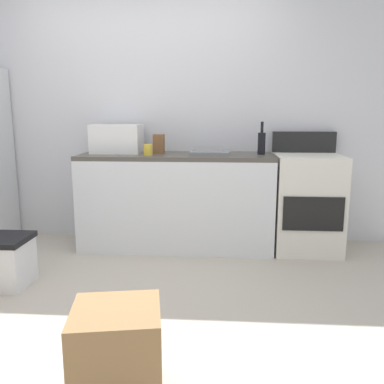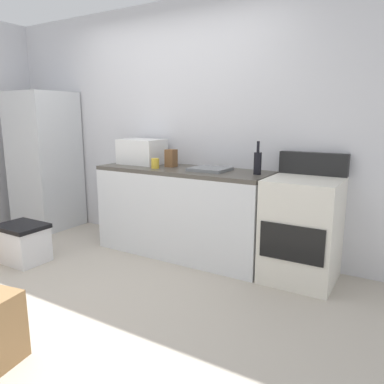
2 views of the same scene
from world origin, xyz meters
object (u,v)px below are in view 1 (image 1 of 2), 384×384
object	(u,v)px
microwave	(117,139)
wine_bottle	(262,143)
stove_oven	(306,201)
coffee_mug	(148,150)
cardboard_box_large	(117,352)
knife_block	(159,144)

from	to	relation	value
microwave	wine_bottle	xyz separation A→B (m)	(1.37, -0.06, -0.03)
stove_oven	wine_bottle	bearing A→B (deg)	178.68
coffee_mug	cardboard_box_large	bearing A→B (deg)	-84.31
knife_block	cardboard_box_large	bearing A→B (deg)	-86.64
wine_bottle	cardboard_box_large	xyz separation A→B (m)	(-0.83, -2.15, -0.80)
coffee_mug	knife_block	xyz separation A→B (m)	(0.07, 0.18, 0.04)
microwave	knife_block	bearing A→B (deg)	-4.29
wine_bottle	knife_block	xyz separation A→B (m)	(-0.96, 0.03, -0.02)
stove_oven	coffee_mug	size ratio (longest dim) A/B	11.00
cardboard_box_large	stove_oven	bearing A→B (deg)	59.39
microwave	coffee_mug	world-z (taller)	microwave
cardboard_box_large	knife_block	bearing A→B (deg)	93.36
wine_bottle	cardboard_box_large	size ratio (longest dim) A/B	0.71
stove_oven	microwave	bearing A→B (deg)	177.75
knife_block	wine_bottle	bearing A→B (deg)	-1.80
coffee_mug	microwave	bearing A→B (deg)	147.60
microwave	coffee_mug	size ratio (longest dim) A/B	4.60
wine_bottle	stove_oven	bearing A→B (deg)	-1.32
stove_oven	microwave	xyz separation A→B (m)	(-1.80, 0.07, 0.57)
coffee_mug	knife_block	size ratio (longest dim) A/B	0.56
stove_oven	wine_bottle	world-z (taller)	wine_bottle
stove_oven	knife_block	bearing A→B (deg)	178.35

